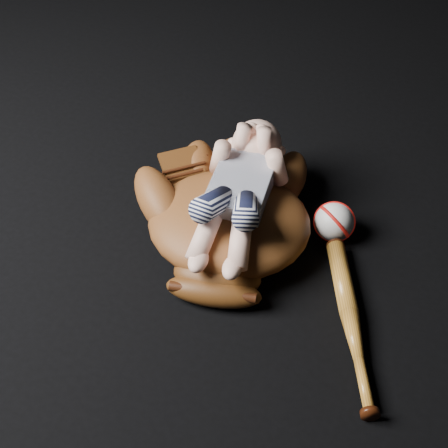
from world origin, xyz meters
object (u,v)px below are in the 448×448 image
object	(u,v)px
baseball_glove	(229,217)
baseball_bat	(351,322)
baseball	(334,222)
newborn_baby	(237,192)

from	to	relation	value
baseball_glove	baseball_bat	xyz separation A→B (m)	(0.29, -0.13, -0.05)
baseball_glove	baseball	xyz separation A→B (m)	(0.20, 0.09, -0.03)
baseball_glove	baseball_bat	bearing A→B (deg)	-34.37
baseball_bat	baseball	world-z (taller)	baseball
baseball_glove	baseball_bat	size ratio (longest dim) A/B	1.20
newborn_baby	baseball	world-z (taller)	newborn_baby
baseball	baseball_glove	bearing A→B (deg)	-154.56
newborn_baby	baseball_bat	size ratio (longest dim) A/B	1.03
baseball_glove	baseball	world-z (taller)	baseball_glove
baseball	newborn_baby	bearing A→B (deg)	-155.87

